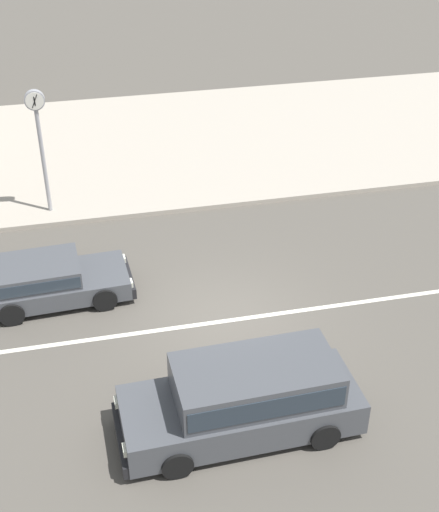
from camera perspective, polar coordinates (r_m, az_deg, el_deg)
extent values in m
plane|color=#544F47|center=(17.16, 0.64, -5.20)|extent=(160.00, 160.00, 0.00)
cube|color=silver|center=(17.15, 0.64, -5.19)|extent=(50.40, 0.14, 0.01)
cube|color=#ADA393|center=(26.01, -4.68, 8.89)|extent=(68.00, 10.00, 0.15)
cube|color=#47494F|center=(18.12, -12.96, -2.25)|extent=(3.62, 1.80, 0.48)
cube|color=#47494F|center=(17.87, -14.27, -1.18)|extent=(2.02, 1.56, 0.46)
cube|color=#28333D|center=(17.87, -14.27, -1.18)|extent=(1.94, 1.59, 0.29)
cube|color=black|center=(18.26, -7.25, -1.68)|extent=(0.20, 1.60, 0.28)
cube|color=white|center=(18.62, -7.67, -0.21)|extent=(0.09, 0.24, 0.14)
cube|color=white|center=(17.67, -7.09, -2.15)|extent=(0.09, 0.24, 0.14)
cylinder|color=black|center=(18.85, -9.80, -0.73)|extent=(0.61, 0.25, 0.60)
cylinder|color=black|center=(17.58, -9.17, -3.41)|extent=(0.61, 0.25, 0.60)
cylinder|color=black|center=(18.86, -16.41, -1.69)|extent=(0.61, 0.25, 0.60)
cylinder|color=black|center=(17.58, -16.28, -4.45)|extent=(0.61, 0.25, 0.60)
cube|color=#47494F|center=(14.22, 1.69, -12.16)|extent=(4.67, 1.89, 0.70)
cube|color=#47494F|center=(13.80, 2.91, -9.88)|extent=(3.16, 1.67, 0.70)
cube|color=#28333D|center=(13.80, 2.91, -9.88)|extent=(3.04, 1.71, 0.45)
cube|color=black|center=(14.09, -7.94, -14.31)|extent=(0.16, 1.74, 0.28)
cube|color=white|center=(13.40, -7.57, -15.13)|extent=(0.09, 0.24, 0.14)
cube|color=white|center=(14.27, -8.25, -11.51)|extent=(0.09, 0.24, 0.14)
cylinder|color=black|center=(13.60, -3.42, -16.26)|extent=(0.61, 0.23, 0.60)
cylinder|color=black|center=(14.75, -4.72, -11.43)|extent=(0.61, 0.23, 0.60)
cylinder|color=black|center=(14.19, 8.38, -13.99)|extent=(0.61, 0.23, 0.60)
cylinder|color=black|center=(15.29, 6.08, -9.58)|extent=(0.61, 0.23, 0.60)
cylinder|color=#9E9EA3|center=(21.31, -13.89, 7.32)|extent=(0.12, 0.12, 3.17)
cylinder|color=#9E9EA3|center=(20.61, -14.58, 11.99)|extent=(0.56, 0.18, 0.56)
cylinder|color=white|center=(20.52, -14.58, 11.90)|extent=(0.49, 0.02, 0.49)
cylinder|color=white|center=(20.70, -14.58, 12.08)|extent=(0.49, 0.02, 0.49)
cube|color=black|center=(20.51, -14.58, 11.89)|extent=(0.04, 0.01, 0.25)
cube|color=black|center=(20.51, -14.58, 11.89)|extent=(0.19, 0.01, 0.38)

